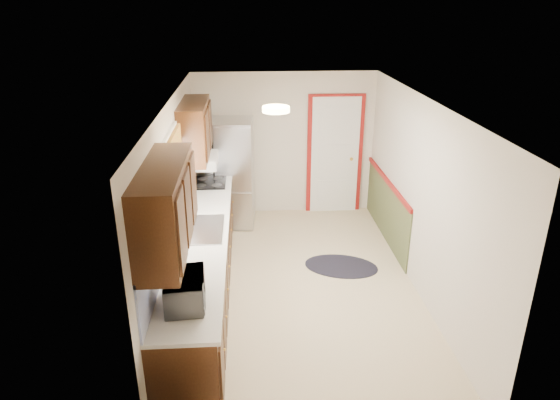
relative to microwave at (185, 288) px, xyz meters
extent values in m
cube|color=#CCB88F|center=(1.20, 1.75, -1.11)|extent=(3.20, 5.20, 0.12)
cube|color=white|center=(1.20, 1.75, 1.29)|extent=(3.20, 5.20, 0.12)
cube|color=beige|center=(1.20, 4.25, 0.09)|extent=(3.20, 0.10, 2.40)
cube|color=beige|center=(1.20, -0.75, 0.09)|extent=(3.20, 0.10, 2.40)
cube|color=beige|center=(-0.30, 1.75, 0.09)|extent=(0.10, 5.20, 2.40)
cube|color=beige|center=(2.70, 1.75, 0.09)|extent=(0.10, 5.20, 2.40)
cube|color=#351B0C|center=(0.00, 1.45, -0.66)|extent=(0.60, 4.00, 0.90)
cube|color=silver|center=(0.01, 1.45, -0.19)|extent=(0.63, 4.00, 0.04)
cube|color=#6180ED|center=(-0.29, 1.45, 0.10)|extent=(0.02, 4.00, 0.55)
cube|color=#351B0C|center=(-0.12, 0.15, 0.71)|extent=(0.35, 1.40, 0.75)
cube|color=#351B0C|center=(-0.12, 2.85, 0.71)|extent=(0.35, 1.20, 0.75)
cube|color=white|center=(-0.29, 1.55, 0.51)|extent=(0.02, 1.00, 0.90)
cube|color=#BA4F22|center=(-0.24, 1.55, 0.86)|extent=(0.05, 1.12, 0.24)
cube|color=#B7B7BC|center=(0.01, 1.55, -0.17)|extent=(0.52, 0.82, 0.02)
cube|color=white|center=(-0.07, 2.90, 0.26)|extent=(0.45, 0.60, 0.15)
cube|color=maroon|center=(2.05, 4.22, -0.11)|extent=(0.94, 0.05, 2.08)
cube|color=white|center=(2.05, 4.19, -0.11)|extent=(0.80, 0.04, 2.00)
cube|color=#48522E|center=(2.69, 3.10, -0.66)|extent=(0.02, 2.30, 0.90)
cube|color=maroon|center=(2.67, 3.10, -0.19)|extent=(0.04, 2.30, 0.06)
cylinder|color=#FFD88C|center=(0.90, 1.55, 1.25)|extent=(0.30, 0.30, 0.06)
imported|color=white|center=(0.00, 0.00, 0.00)|extent=(0.32, 0.53, 0.34)
cube|color=#B7B7BC|center=(0.30, 3.80, -0.25)|extent=(0.77, 0.73, 1.73)
cylinder|color=black|center=(0.06, 3.42, -0.33)|extent=(0.02, 0.02, 1.21)
ellipsoid|color=black|center=(1.84, 2.21, -1.11)|extent=(1.16, 0.91, 0.01)
cube|color=black|center=(0.01, 3.15, -0.16)|extent=(0.47, 0.57, 0.02)
camera|label=1|loc=(0.59, -3.82, 2.37)|focal=32.00mm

